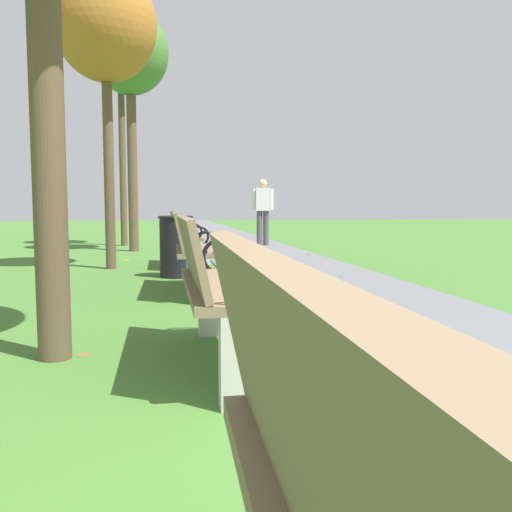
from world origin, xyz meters
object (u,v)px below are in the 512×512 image
park_bench_4 (184,236)px  park_bench_2 (214,285)px  tree_5 (120,57)px  pedestrian_walking (263,208)px  trash_bin (176,246)px  tree_3 (105,28)px  park_bench_3 (192,249)px  tree_4 (130,56)px

park_bench_4 → park_bench_2: bearing=-90.0°
tree_5 → pedestrian_walking: tree_5 is taller
trash_bin → tree_3: bearing=129.7°
tree_3 → pedestrian_walking: size_ratio=2.79×
tree_5 → trash_bin: bearing=-79.8°
park_bench_3 → tree_5: 8.91m
trash_bin → tree_4: bearing=100.1°
pedestrian_walking → park_bench_3: bearing=-106.3°
park_bench_4 → tree_5: (-1.31, 5.06, 4.10)m
pedestrian_walking → trash_bin: size_ratio=1.93×
park_bench_2 → tree_4: tree_4 is taller
park_bench_3 → tree_4: tree_4 is taller
park_bench_2 → park_bench_3: (0.00, 2.85, 0.00)m
tree_3 → pedestrian_walking: 6.19m
tree_3 → trash_bin: (0.98, -1.18, -3.21)m
tree_3 → trash_bin: bearing=-50.3°
tree_3 → tree_4: bearing=87.4°
park_bench_3 → park_bench_4: size_ratio=1.00×
park_bench_2 → park_bench_3: 2.85m
park_bench_4 → tree_3: size_ratio=0.36×
park_bench_2 → tree_3: tree_3 is taller
park_bench_2 → tree_4: 9.65m
park_bench_4 → tree_4: bearing=106.5°
park_bench_3 → park_bench_2: bearing=-90.0°
tree_3 → park_bench_4: bearing=8.3°
park_bench_4 → tree_5: tree_5 is taller
park_bench_3 → tree_5: bearing=99.5°
trash_bin → park_bench_2: bearing=-88.0°
park_bench_3 → tree_4: 7.12m
tree_4 → pedestrian_walking: size_ratio=3.16×
tree_3 → tree_4: tree_4 is taller
park_bench_4 → tree_5: size_ratio=0.29×
tree_3 → tree_4: size_ratio=0.88×
tree_5 → trash_bin: (1.16, -6.41, -4.17)m
tree_4 → pedestrian_walking: tree_4 is taller
park_bench_3 → tree_5: tree_5 is taller
tree_3 → pedestrian_walking: bearing=54.7°
park_bench_2 → park_bench_3: size_ratio=1.00×
tree_3 → tree_5: bearing=91.9°
park_bench_4 → trash_bin: 1.36m
park_bench_2 → trash_bin: (-0.15, 4.24, -0.06)m
tree_4 → tree_3: bearing=-92.6°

